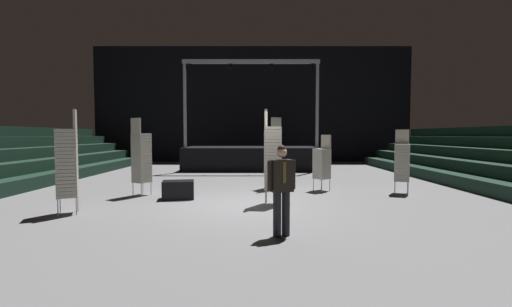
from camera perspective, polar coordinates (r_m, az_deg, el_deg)
ground_plane at (r=9.36m, az=-1.80°, el=-8.77°), size 22.00×30.00×0.10m
arena_end_wall at (r=24.26m, az=-0.85°, el=8.12°), size 22.00×0.30×8.00m
stage_riser at (r=18.92m, az=-1.01°, el=-0.54°), size 7.18×3.52×5.65m
man_with_tie at (r=6.35m, az=4.05°, el=-5.24°), size 0.56×0.37×1.69m
chair_stack_front_left at (r=11.86m, az=22.80°, el=-1.25°), size 0.57×0.57×2.05m
chair_stack_front_right at (r=9.25m, az=-29.10°, el=-1.25°), size 0.58×0.58×2.48m
chair_stack_mid_left at (r=11.73m, az=10.65°, el=-1.52°), size 0.61×0.61×1.88m
chair_stack_mid_right at (r=11.20m, az=-18.74°, el=-0.55°), size 0.61×0.61×2.39m
chair_stack_mid_centre at (r=12.01m, az=2.56°, el=0.05°), size 0.61×0.61×2.48m
chair_stack_rear_left at (r=9.23m, az=2.59°, el=-0.61°), size 0.48×0.48×2.56m
equipment_road_case at (r=10.38m, az=-13.02°, el=-5.90°), size 0.99×0.75×0.53m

